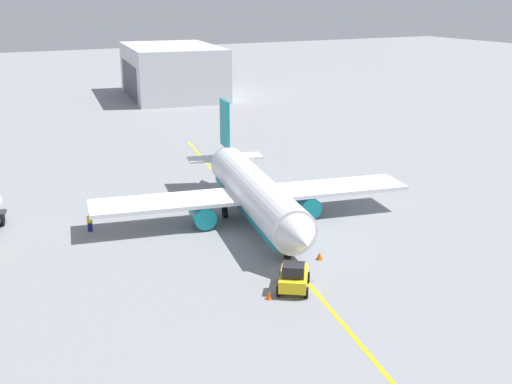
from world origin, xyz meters
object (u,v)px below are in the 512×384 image
at_px(refueling_worker, 90,223).
at_px(safety_cone_wingtip, 320,256).
at_px(airplane, 255,193).
at_px(safety_cone_nose, 269,295).
at_px(pushback_tug, 294,277).

height_order(refueling_worker, safety_cone_wingtip, refueling_worker).
distance_m(airplane, safety_cone_nose, 16.79).
height_order(airplane, safety_cone_nose, airplane).
bearing_deg(pushback_tug, safety_cone_wingtip, 128.74).
xyz_separation_m(airplane, safety_cone_wingtip, (10.91, 0.48, -2.42)).
bearing_deg(safety_cone_wingtip, pushback_tug, -51.26).
height_order(airplane, refueling_worker, airplane).
distance_m(airplane, safety_cone_wingtip, 11.18).
relative_size(refueling_worker, safety_cone_wingtip, 2.64).
relative_size(airplane, refueling_worker, 18.34).
xyz_separation_m(refueling_worker, safety_cone_nose, (19.54, 8.30, -0.52)).
bearing_deg(airplane, pushback_tug, -16.23).
distance_m(airplane, refueling_worker, 15.64).
bearing_deg(airplane, safety_cone_nose, -23.44).
relative_size(safety_cone_nose, safety_cone_wingtip, 0.93).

